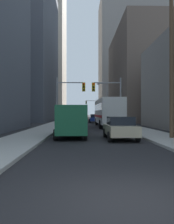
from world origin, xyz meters
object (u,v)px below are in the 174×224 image
Objects in this scene: traffic_signal_near_left at (69,94)px; traffic_signal_near_right at (108,94)px; traffic_signal_far_right at (92,105)px; cargo_van_green at (72,120)px; sedan_grey at (75,123)px; sedan_white at (77,119)px; sedan_beige at (120,128)px; city_bus at (108,112)px; sedan_blue at (95,118)px.

traffic_signal_near_left is 1.00× the size of traffic_signal_near_right.
traffic_signal_near_right is 1.00× the size of traffic_signal_far_right.
cargo_van_green reaches higher than sedan_grey.
cargo_van_green is 1.24× the size of sedan_white.
traffic_signal_far_right is at bearing 85.77° from cargo_van_green.
cargo_van_green is 12.31m from traffic_signal_near_right.
sedan_beige is at bearing -72.39° from traffic_signal_near_left.
traffic_signal_near_left reaches higher than city_bus.
sedan_beige is 54.85m from traffic_signal_far_right.
sedan_blue is at bearing 74.58° from traffic_signal_near_left.
traffic_signal_near_left and traffic_signal_near_right have the same top height.
traffic_signal_far_right is (3.96, 31.89, 3.26)m from sedan_white.
sedan_beige is at bearing -90.70° from traffic_signal_far_right.
city_bus is 1.92× the size of traffic_signal_far_right.
sedan_beige is 1.00× the size of sedan_grey.
traffic_signal_near_right and traffic_signal_far_right have the same top height.
sedan_white is at bearing -97.08° from traffic_signal_far_right.
sedan_grey is (-3.95, -6.63, -1.16)m from city_bus.
cargo_van_green reaches higher than sedan_beige.
sedan_grey is 1.00× the size of sedan_blue.
traffic_signal_far_right reaches higher than cargo_van_green.
traffic_signal_near_left is (-4.02, 12.67, 3.26)m from sedan_beige.
traffic_signal_near_left is 1.00× the size of traffic_signal_far_right.
sedan_white is (-0.01, 21.52, -0.52)m from cargo_van_green.
cargo_van_green is 3.58m from sedan_beige.
city_bus is 1.92× the size of traffic_signal_near_right.
sedan_grey is 6.31m from traffic_signal_near_left.
sedan_grey is 0.99× the size of sedan_white.
traffic_signal_far_right reaches higher than sedan_grey.
sedan_grey is (-3.20, 7.33, 0.00)m from sedan_beige.
traffic_signal_near_left is (-4.77, -1.29, 2.10)m from city_bus.
sedan_blue is (3.12, 3.80, 0.00)m from sedan_white.
sedan_blue is at bearing 94.12° from city_bus.
sedan_white is 32.30m from traffic_signal_far_right.
cargo_van_green is (-4.03, -12.62, -0.64)m from city_bus.
traffic_signal_far_right is (3.87, 47.41, 3.26)m from sedan_grey.
traffic_signal_far_right is (0.00, 42.08, -0.00)m from traffic_signal_near_right.
city_bus is 2.73× the size of sedan_grey.
sedan_beige is 0.70× the size of traffic_signal_far_right.
sedan_blue is (-0.16, 26.66, 0.00)m from sedan_beige.
cargo_van_green is 25.51m from sedan_blue.
sedan_grey and sedan_white have the same top height.
sedan_blue is 28.29m from traffic_signal_far_right.
city_bus is 2.70× the size of sedan_white.
traffic_signal_far_right is at bearing 88.30° from sedan_blue.
traffic_signal_far_right is at bearing 90.11° from city_bus.
cargo_van_green is at bearing -94.23° from traffic_signal_far_right.
cargo_van_green reaches higher than sedan_blue.
city_bus is at bearing 86.26° from traffic_signal_near_right.
traffic_signal_near_left is 42.34m from traffic_signal_far_right.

